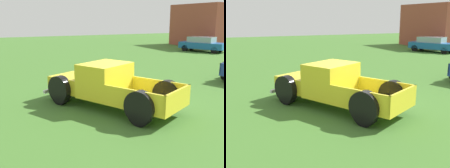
# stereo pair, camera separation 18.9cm
# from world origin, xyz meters

# --- Properties ---
(ground_plane) EXTENTS (80.00, 80.00, 0.00)m
(ground_plane) POSITION_xyz_m (0.00, 0.00, 0.00)
(ground_plane) COLOR #3D6B28
(pickup_truck_foreground) EXTENTS (5.57, 4.16, 1.63)m
(pickup_truck_foreground) POSITION_xyz_m (-0.04, -0.95, 0.78)
(pickup_truck_foreground) COLOR yellow
(pickup_truck_foreground) RESTS_ON ground_plane
(sedan_distant_a) EXTENTS (4.60, 3.42, 1.43)m
(sedan_distant_a) POSITION_xyz_m (-11.76, 14.24, 0.75)
(sedan_distant_a) COLOR #195699
(sedan_distant_a) RESTS_ON ground_plane
(brick_pavilion) EXTENTS (7.60, 5.29, 4.69)m
(brick_pavilion) POSITION_xyz_m (-15.77, 18.59, 2.35)
(brick_pavilion) COLOR brown
(brick_pavilion) RESTS_ON ground_plane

